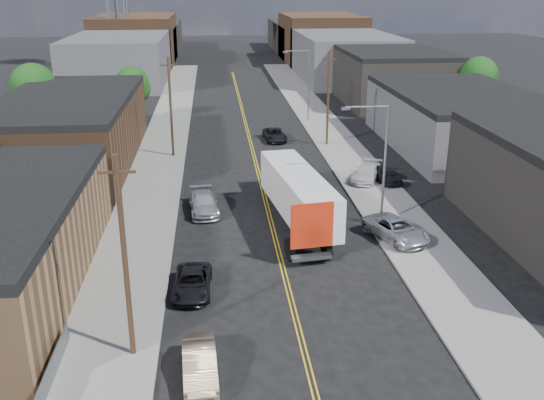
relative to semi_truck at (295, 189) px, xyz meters
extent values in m
plane|color=black|center=(-1.82, 33.31, -2.38)|extent=(260.00, 260.00, 0.00)
cube|color=gold|center=(-1.82, 18.31, -2.37)|extent=(0.32, 120.00, 0.01)
cube|color=slate|center=(-11.32, 18.31, -2.30)|extent=(5.00, 140.00, 0.15)
cube|color=slate|center=(7.68, 18.31, -2.30)|extent=(5.00, 140.00, 0.15)
cube|color=#492F1D|center=(-19.82, 17.31, 0.62)|extent=(12.00, 26.00, 6.00)
cube|color=black|center=(-19.82, 17.31, 3.92)|extent=(12.00, 26.00, 0.60)
cube|color=navy|center=(13.38, -6.69, 1.22)|extent=(0.30, 20.00, 0.80)
cube|color=#3E3D40|center=(20.18, 19.31, 0.37)|extent=(14.00, 24.00, 5.50)
cube|color=black|center=(20.18, 19.31, 3.42)|extent=(14.00, 24.00, 0.60)
cube|color=black|center=(20.18, 45.31, 1.12)|extent=(14.00, 22.00, 7.00)
cube|color=black|center=(20.18, 45.31, 4.92)|extent=(14.00, 22.00, 0.60)
cube|color=#3E3D40|center=(-21.82, 68.31, 1.62)|extent=(16.00, 30.00, 8.00)
cube|color=#3E3D40|center=(18.18, 68.31, 1.62)|extent=(16.00, 30.00, 8.00)
cube|color=#492F1D|center=(-21.82, 93.31, 2.62)|extent=(16.00, 26.00, 10.00)
cube|color=#492F1D|center=(18.18, 93.31, 2.62)|extent=(16.00, 26.00, 10.00)
cube|color=black|center=(-21.82, 113.31, 1.12)|extent=(16.00, 40.00, 7.00)
cube|color=black|center=(18.18, 113.31, 1.12)|extent=(16.00, 40.00, 7.00)
cylinder|color=gray|center=(6.18, -1.69, 2.12)|extent=(0.18, 0.18, 9.00)
cylinder|color=gray|center=(4.68, -1.69, 6.42)|extent=(3.00, 0.12, 0.12)
cube|color=gray|center=(3.18, -1.69, 6.32)|extent=(0.60, 0.25, 0.18)
cylinder|color=gray|center=(6.18, 33.31, 2.12)|extent=(0.18, 0.18, 9.00)
cylinder|color=gray|center=(4.68, 33.31, 6.42)|extent=(3.00, 0.12, 0.12)
cube|color=gray|center=(3.18, 33.31, 6.32)|extent=(0.60, 0.25, 0.18)
cylinder|color=black|center=(-10.02, -16.69, 2.62)|extent=(0.26, 0.26, 10.00)
cube|color=black|center=(-10.02, -16.69, 6.82)|extent=(1.60, 0.12, 0.12)
cylinder|color=black|center=(-10.02, 18.31, 2.62)|extent=(0.26, 0.26, 10.00)
cube|color=black|center=(-10.02, 18.31, 6.82)|extent=(1.60, 0.12, 0.12)
cylinder|color=black|center=(6.38, 21.31, 2.62)|extent=(0.26, 0.26, 10.00)
cube|color=black|center=(6.38, 21.31, 6.82)|extent=(1.60, 0.12, 0.12)
cylinder|color=black|center=(-25.82, 28.31, -0.13)|extent=(0.36, 0.36, 4.50)
sphere|color=#13390F|center=(-25.82, 28.31, 3.47)|extent=(5.04, 5.04, 5.04)
sphere|color=#13390F|center=(-25.22, 28.61, 2.57)|extent=(3.96, 3.96, 3.96)
sphere|color=#13390F|center=(-26.32, 27.91, 2.84)|extent=(3.60, 3.60, 3.60)
cylinder|color=black|center=(-15.82, 35.31, -0.50)|extent=(0.36, 0.36, 3.75)
sphere|color=#13390F|center=(-15.82, 35.31, 2.50)|extent=(4.20, 4.20, 4.20)
sphere|color=#13390F|center=(-15.22, 35.61, 1.75)|extent=(3.30, 3.30, 3.30)
sphere|color=#13390F|center=(-16.32, 34.91, 1.97)|extent=(3.00, 3.00, 3.00)
cylinder|color=black|center=(28.18, 33.31, -0.25)|extent=(0.36, 0.36, 4.25)
sphere|color=#13390F|center=(28.18, 33.31, 3.15)|extent=(4.76, 4.76, 4.76)
sphere|color=#13390F|center=(28.78, 33.61, 2.30)|extent=(3.74, 3.74, 3.74)
sphere|color=#13390F|center=(27.68, 32.91, 2.55)|extent=(3.40, 3.40, 3.40)
cube|color=silver|center=(0.00, -1.61, 0.33)|extent=(4.34, 12.74, 2.92)
cube|color=#B5240D|center=(0.00, -7.85, 0.33)|extent=(2.72, 0.48, 2.94)
cube|color=gray|center=(0.00, -7.85, -1.81)|extent=(2.63, 0.94, 0.25)
cube|color=black|center=(0.00, 6.10, -0.76)|extent=(3.02, 3.65, 3.23)
cylinder|color=black|center=(0.00, -6.45, -1.86)|extent=(2.82, 1.39, 1.04)
cylinder|color=black|center=(0.00, 6.10, -1.86)|extent=(2.72, 1.38, 1.04)
imported|color=#867157|center=(-6.82, -18.69, -1.67)|extent=(1.76, 4.41, 1.43)
imported|color=black|center=(-7.35, -10.69, -1.74)|extent=(2.31, 4.68, 1.28)
imported|color=#B2B5B7|center=(-6.82, 2.14, -1.63)|extent=(2.53, 5.32, 1.50)
imported|color=#B4B6BA|center=(6.38, -4.69, -1.49)|extent=(4.24, 5.81, 1.47)
imported|color=#BCBCBC|center=(7.58, 8.35, -1.52)|extent=(3.99, 5.25, 1.42)
imported|color=black|center=(9.18, 7.71, -1.52)|extent=(2.28, 4.34, 1.41)
imported|color=black|center=(0.93, 23.88, -1.71)|extent=(2.56, 4.94, 1.33)
camera|label=1|loc=(-5.83, -41.97, 14.54)|focal=40.00mm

